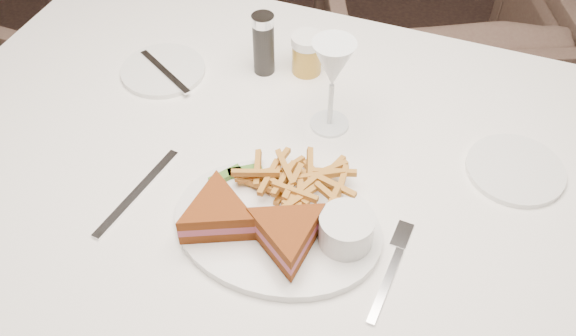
# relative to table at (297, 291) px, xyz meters

# --- Properties ---
(table) EXTENTS (1.36, 0.92, 0.75)m
(table) POSITION_rel_table_xyz_m (0.00, 0.00, 0.00)
(table) COLOR white
(table) RESTS_ON ground
(chair_far) EXTENTS (0.85, 0.83, 0.67)m
(chair_far) POSITION_rel_table_xyz_m (0.08, 0.92, -0.04)
(chair_far) COLOR #4C382F
(chair_far) RESTS_ON ground
(table_setting) EXTENTS (0.82, 0.60, 0.18)m
(table_setting) POSITION_rel_table_xyz_m (0.00, -0.04, 0.41)
(table_setting) COLOR white
(table_setting) RESTS_ON table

